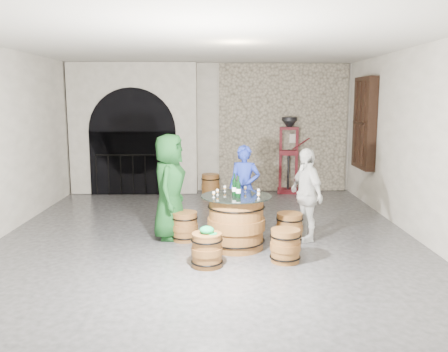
{
  "coord_description": "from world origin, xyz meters",
  "views": [
    {
      "loc": [
        0.19,
        -7.99,
        2.32
      ],
      "look_at": [
        0.28,
        -0.18,
        1.05
      ],
      "focal_mm": 38.0,
      "sensor_mm": 36.0,
      "label": 1
    }
  ],
  "objects_px": {
    "barrel_table": "(236,222)",
    "person_blue": "(244,188)",
    "person_green": "(170,187)",
    "wine_bottle_center": "(238,189)",
    "person_white": "(306,195)",
    "corking_press": "(289,149)",
    "barrel_stool_near_right": "(285,246)",
    "barrel_stool_near_left": "(207,250)",
    "barrel_stool_left": "(185,226)",
    "side_barrel": "(211,186)",
    "barrel_stool_right": "(289,228)",
    "wine_bottle_left": "(234,187)",
    "barrel_stool_far": "(243,219)",
    "wine_bottle_right": "(234,186)"
  },
  "relations": [
    {
      "from": "barrel_table",
      "to": "person_blue",
      "type": "relative_size",
      "value": 0.72
    },
    {
      "from": "person_green",
      "to": "wine_bottle_center",
      "type": "relative_size",
      "value": 5.42
    },
    {
      "from": "person_white",
      "to": "corking_press",
      "type": "height_order",
      "value": "corking_press"
    },
    {
      "from": "barrel_stool_near_right",
      "to": "barrel_stool_near_left",
      "type": "height_order",
      "value": "same"
    },
    {
      "from": "barrel_stool_left",
      "to": "barrel_stool_near_right",
      "type": "relative_size",
      "value": 1.0
    },
    {
      "from": "wine_bottle_center",
      "to": "barrel_stool_left",
      "type": "bearing_deg",
      "value": 147.36
    },
    {
      "from": "barrel_table",
      "to": "side_barrel",
      "type": "height_order",
      "value": "barrel_table"
    },
    {
      "from": "person_green",
      "to": "barrel_stool_right",
      "type": "bearing_deg",
      "value": -90.36
    },
    {
      "from": "barrel_table",
      "to": "barrel_stool_near_left",
      "type": "xyz_separation_m",
      "value": [
        -0.44,
        -0.83,
        -0.18
      ]
    },
    {
      "from": "barrel_stool_right",
      "to": "wine_bottle_left",
      "type": "height_order",
      "value": "wine_bottle_left"
    },
    {
      "from": "barrel_stool_left",
      "to": "barrel_stool_right",
      "type": "height_order",
      "value": "same"
    },
    {
      "from": "wine_bottle_center",
      "to": "side_barrel",
      "type": "relative_size",
      "value": 0.55
    },
    {
      "from": "wine_bottle_left",
      "to": "side_barrel",
      "type": "relative_size",
      "value": 0.55
    },
    {
      "from": "barrel_stool_far",
      "to": "barrel_stool_right",
      "type": "height_order",
      "value": "same"
    },
    {
      "from": "barrel_stool_near_right",
      "to": "wine_bottle_center",
      "type": "height_order",
      "value": "wine_bottle_center"
    },
    {
      "from": "barrel_stool_near_right",
      "to": "person_blue",
      "type": "xyz_separation_m",
      "value": [
        -0.5,
        1.72,
        0.52
      ]
    },
    {
      "from": "side_barrel",
      "to": "barrel_stool_right",
      "type": "bearing_deg",
      "value": -68.51
    },
    {
      "from": "side_barrel",
      "to": "corking_press",
      "type": "relative_size",
      "value": 0.31
    },
    {
      "from": "barrel_stool_near_right",
      "to": "barrel_stool_far",
      "type": "bearing_deg",
      "value": 108.48
    },
    {
      "from": "wine_bottle_right",
      "to": "barrel_stool_far",
      "type": "bearing_deg",
      "value": 76.82
    },
    {
      "from": "barrel_stool_right",
      "to": "wine_bottle_left",
      "type": "xyz_separation_m",
      "value": [
        -0.91,
        -0.31,
        0.74
      ]
    },
    {
      "from": "side_barrel",
      "to": "corking_press",
      "type": "xyz_separation_m",
      "value": [
        1.93,
        0.69,
        0.81
      ]
    },
    {
      "from": "barrel_stool_far",
      "to": "person_blue",
      "type": "bearing_deg",
      "value": 80.44
    },
    {
      "from": "side_barrel",
      "to": "barrel_stool_left",
      "type": "bearing_deg",
      "value": -96.35
    },
    {
      "from": "corking_press",
      "to": "person_white",
      "type": "bearing_deg",
      "value": -87.54
    },
    {
      "from": "barrel_stool_far",
      "to": "person_white",
      "type": "distance_m",
      "value": 1.25
    },
    {
      "from": "barrel_stool_near_left",
      "to": "person_blue",
      "type": "distance_m",
      "value": 2.07
    },
    {
      "from": "barrel_table",
      "to": "person_green",
      "type": "xyz_separation_m",
      "value": [
        -1.09,
        0.55,
        0.46
      ]
    },
    {
      "from": "barrel_stool_far",
      "to": "wine_bottle_center",
      "type": "distance_m",
      "value": 1.29
    },
    {
      "from": "barrel_stool_near_left",
      "to": "person_white",
      "type": "distance_m",
      "value": 2.1
    },
    {
      "from": "wine_bottle_left",
      "to": "corking_press",
      "type": "distance_m",
      "value": 4.68
    },
    {
      "from": "person_green",
      "to": "wine_bottle_center",
      "type": "distance_m",
      "value": 1.31
    },
    {
      "from": "barrel_stool_near_left",
      "to": "wine_bottle_right",
      "type": "bearing_deg",
      "value": 67.09
    },
    {
      "from": "barrel_stool_left",
      "to": "corking_press",
      "type": "bearing_deg",
      "value": 60.26
    },
    {
      "from": "barrel_stool_right",
      "to": "side_barrel",
      "type": "xyz_separation_m",
      "value": [
        -1.35,
        3.44,
        0.05
      ]
    },
    {
      "from": "person_blue",
      "to": "person_white",
      "type": "xyz_separation_m",
      "value": [
        0.98,
        -0.66,
        0.01
      ]
    },
    {
      "from": "person_blue",
      "to": "wine_bottle_right",
      "type": "relative_size",
      "value": 4.68
    },
    {
      "from": "barrel_stool_near_right",
      "to": "side_barrel",
      "type": "bearing_deg",
      "value": 104.65
    },
    {
      "from": "barrel_table",
      "to": "side_barrel",
      "type": "relative_size",
      "value": 1.87
    },
    {
      "from": "wine_bottle_right",
      "to": "corking_press",
      "type": "xyz_separation_m",
      "value": [
        1.48,
        4.3,
        0.12
      ]
    },
    {
      "from": "wine_bottle_left",
      "to": "barrel_stool_right",
      "type": "bearing_deg",
      "value": 18.91
    },
    {
      "from": "barrel_stool_near_right",
      "to": "wine_bottle_left",
      "type": "relative_size",
      "value": 1.48
    },
    {
      "from": "wine_bottle_left",
      "to": "corking_press",
      "type": "bearing_deg",
      "value": 71.47
    },
    {
      "from": "wine_bottle_center",
      "to": "barrel_stool_right",
      "type": "bearing_deg",
      "value": 27.49
    },
    {
      "from": "wine_bottle_left",
      "to": "corking_press",
      "type": "xyz_separation_m",
      "value": [
        1.49,
        4.44,
        0.12
      ]
    },
    {
      "from": "person_green",
      "to": "wine_bottle_left",
      "type": "distance_m",
      "value": 1.2
    },
    {
      "from": "barrel_stool_near_left",
      "to": "corking_press",
      "type": "distance_m",
      "value": 5.67
    },
    {
      "from": "barrel_table",
      "to": "wine_bottle_right",
      "type": "height_order",
      "value": "wine_bottle_right"
    },
    {
      "from": "barrel_stool_right",
      "to": "person_green",
      "type": "relative_size",
      "value": 0.27
    },
    {
      "from": "barrel_stool_near_right",
      "to": "person_white",
      "type": "distance_m",
      "value": 1.28
    }
  ]
}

